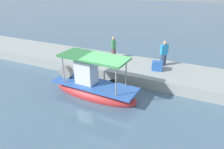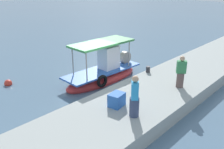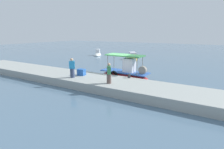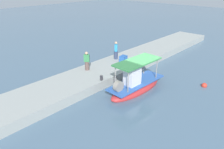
# 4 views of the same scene
# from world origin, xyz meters

# --- Properties ---
(ground_plane) EXTENTS (120.00, 120.00, 0.00)m
(ground_plane) POSITION_xyz_m (0.00, 0.00, 0.00)
(ground_plane) COLOR slate
(dock_quay) EXTENTS (36.00, 3.77, 0.72)m
(dock_quay) POSITION_xyz_m (0.00, -3.65, 0.36)
(dock_quay) COLOR #9CA19D
(dock_quay) RESTS_ON ground_plane
(main_fishing_boat) EXTENTS (5.41, 1.88, 2.81)m
(main_fishing_boat) POSITION_xyz_m (0.88, 0.22, 0.50)
(main_fishing_boat) COLOR red
(main_fishing_boat) RESTS_ON ground_plane
(fisherman_near_bollard) EXTENTS (0.56, 0.55, 1.76)m
(fisherman_near_bollard) POSITION_xyz_m (-2.14, -4.49, 1.51)
(fisherman_near_bollard) COLOR #34405F
(fisherman_near_bollard) RESTS_ON dock_quay
(fisherman_by_crate) EXTENTS (0.52, 0.53, 1.66)m
(fisherman_by_crate) POSITION_xyz_m (1.72, -4.44, 1.47)
(fisherman_by_crate) COLOR brown
(fisherman_by_crate) RESTS_ON dock_quay
(mooring_bollard) EXTENTS (0.24, 0.24, 0.36)m
(mooring_bollard) POSITION_xyz_m (2.36, -2.02, 0.89)
(mooring_bollard) COLOR #2D2D33
(mooring_bollard) RESTS_ON dock_quay
(cargo_crate) EXTENTS (0.75, 0.64, 0.59)m
(cargo_crate) POSITION_xyz_m (-1.99, -3.41, 1.01)
(cargo_crate) COLOR #295EB1
(cargo_crate) RESTS_ON dock_quay
(marker_buoy) EXTENTS (0.46, 0.46, 0.46)m
(marker_buoy) POSITION_xyz_m (-3.48, 3.94, 0.09)
(marker_buoy) COLOR red
(marker_buoy) RESTS_ON ground_plane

